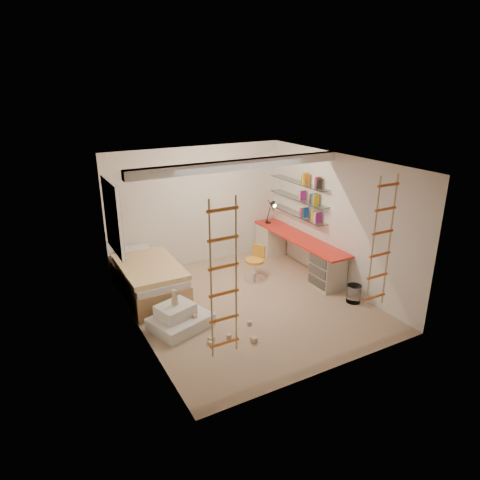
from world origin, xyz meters
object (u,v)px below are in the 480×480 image
bed (149,279)px  play_platform (179,319)px  swivel_chair (255,267)px  desk (297,251)px

bed → play_platform: bed is taller
swivel_chair → play_platform: 2.27m
desk → play_platform: (-3.12, -1.03, -0.24)m
bed → desk: bearing=-6.5°
bed → swivel_chair: bearing=-10.9°
desk → play_platform: size_ratio=2.55×
desk → play_platform: desk is taller
desk → bed: bearing=173.5°
play_platform → bed: bearing=93.0°
play_platform → desk: bearing=18.3°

